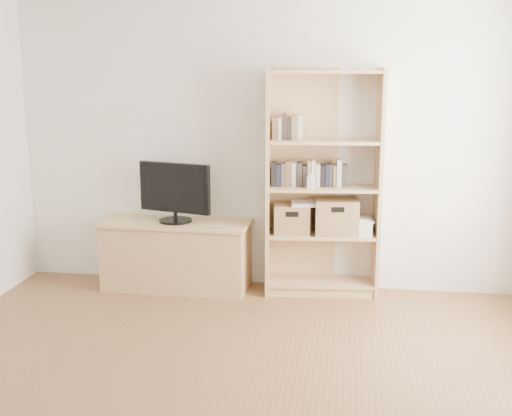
% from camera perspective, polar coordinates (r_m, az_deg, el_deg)
% --- Properties ---
extents(back_wall, '(4.50, 0.02, 2.60)m').
position_cam_1_polar(back_wall, '(5.79, 0.57, 5.63)').
color(back_wall, silver).
rests_on(back_wall, floor).
extents(tv_stand, '(1.32, 0.53, 0.60)m').
position_cam_1_polar(tv_stand, '(5.91, -7.07, -4.27)').
color(tv_stand, tan).
rests_on(tv_stand, floor).
extents(bookshelf, '(1.02, 0.45, 1.98)m').
position_cam_1_polar(bookshelf, '(5.61, 5.95, 2.14)').
color(bookshelf, tan).
rests_on(bookshelf, floor).
extents(television, '(0.68, 0.23, 0.54)m').
position_cam_1_polar(television, '(5.76, -7.23, 1.42)').
color(television, black).
rests_on(television, tv_stand).
extents(books_row_mid, '(0.81, 0.20, 0.21)m').
position_cam_1_polar(books_row_mid, '(5.62, 5.96, 3.04)').
color(books_row_mid, black).
rests_on(books_row_mid, bookshelf).
extents(books_row_upper, '(0.37, 0.16, 0.19)m').
position_cam_1_polar(books_row_upper, '(5.56, 3.77, 7.08)').
color(books_row_upper, black).
rests_on(books_row_upper, bookshelf).
extents(baby_monitor, '(0.06, 0.05, 0.10)m').
position_cam_1_polar(baby_monitor, '(5.49, 4.87, 2.26)').
color(baby_monitor, white).
rests_on(baby_monitor, bookshelf).
extents(basket_left, '(0.34, 0.29, 0.26)m').
position_cam_1_polar(basket_left, '(5.66, 3.21, -0.95)').
color(basket_left, olive).
rests_on(basket_left, bookshelf).
extents(basket_right, '(0.41, 0.35, 0.31)m').
position_cam_1_polar(basket_right, '(5.67, 7.11, -0.73)').
color(basket_right, olive).
rests_on(basket_right, bookshelf).
extents(laptop, '(0.36, 0.27, 0.03)m').
position_cam_1_polar(laptop, '(5.62, 4.86, 0.42)').
color(laptop, silver).
rests_on(laptop, basket_left).
extents(magazine_stack, '(0.20, 0.28, 0.13)m').
position_cam_1_polar(magazine_stack, '(5.71, 9.29, -1.64)').
color(magazine_stack, silver).
rests_on(magazine_stack, bookshelf).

